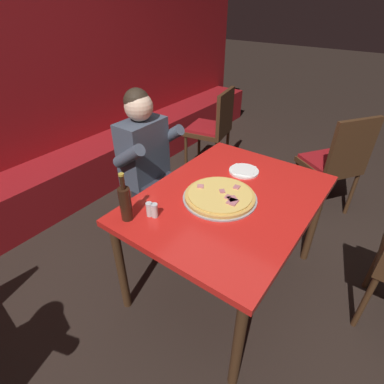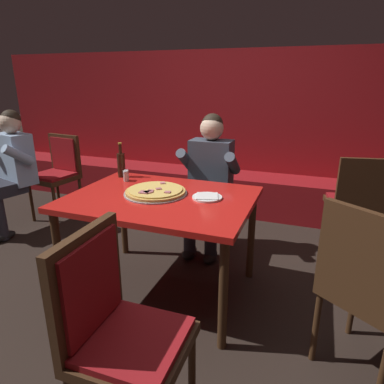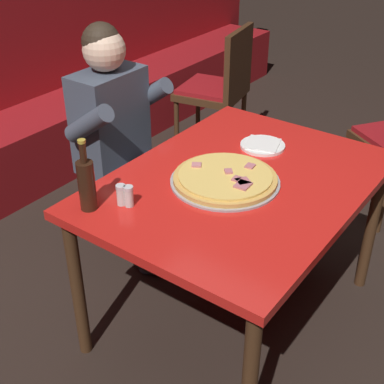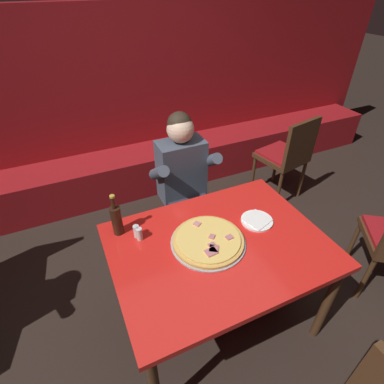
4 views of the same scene
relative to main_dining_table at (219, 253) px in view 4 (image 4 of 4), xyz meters
name	(u,v)px [view 4 (image 4 of 4)]	position (x,y,z in m)	size (l,w,h in m)	color
ground_plane	(214,315)	(0.00, 0.00, -0.69)	(24.00, 24.00, 0.00)	black
booth_wall_panel	(125,101)	(0.00, 2.18, 0.26)	(6.80, 0.16, 1.90)	maroon
booth_bench	(140,170)	(0.00, 1.86, -0.46)	(6.46, 0.48, 0.46)	maroon
main_dining_table	(219,253)	(0.00, 0.00, 0.00)	(1.30, 0.97, 0.77)	#422816
pizza	(208,241)	(-0.06, 0.04, 0.10)	(0.46, 0.46, 0.05)	#9E9EA3
plate_white_paper	(257,220)	(0.32, 0.08, 0.09)	(0.21, 0.21, 0.02)	white
beer_bottle	(117,219)	(-0.53, 0.35, 0.19)	(0.07, 0.07, 0.29)	black
shaker_black_pepper	(139,234)	(-0.43, 0.24, 0.12)	(0.04, 0.04, 0.09)	silver
shaker_oregano	(136,232)	(-0.44, 0.27, 0.12)	(0.04, 0.04, 0.09)	silver
diner_seated_blue_shirt	(186,183)	(0.11, 0.77, 0.02)	(0.53, 0.53, 1.27)	black
dining_chair_side_aisle	(288,153)	(1.38, 1.00, -0.11)	(0.52, 0.52, 0.97)	#422816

